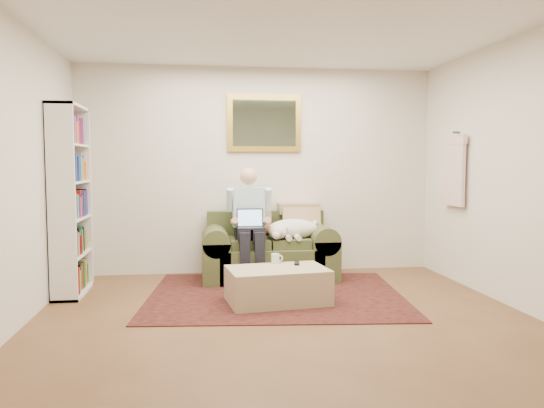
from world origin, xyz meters
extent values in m
cube|color=brown|center=(0.00, 0.00, 0.00)|extent=(4.50, 5.00, 0.01)
cube|color=white|center=(0.00, 0.00, 2.60)|extent=(4.50, 5.00, 0.01)
cube|color=silver|center=(0.00, 2.50, 1.30)|extent=(4.50, 0.01, 2.60)
cube|color=black|center=(0.04, 1.23, 0.01)|extent=(2.84, 2.36, 0.01)
cube|color=brown|center=(0.08, 2.03, 0.20)|extent=(1.21, 0.78, 0.39)
cube|color=brown|center=(0.08, 2.37, 0.59)|extent=(1.46, 0.17, 0.40)
cube|color=brown|center=(-0.56, 2.03, 0.24)|extent=(0.32, 0.78, 0.81)
cube|color=brown|center=(0.71, 2.03, 0.24)|extent=(0.32, 0.78, 0.81)
cube|color=brown|center=(-0.16, 1.98, 0.45)|extent=(0.46, 0.52, 0.11)
cube|color=brown|center=(0.32, 1.98, 0.45)|extent=(0.46, 0.52, 0.11)
cube|color=black|center=(-0.16, 1.80, 0.65)|extent=(0.31, 0.22, 0.02)
cube|color=black|center=(-0.16, 1.91, 0.76)|extent=(0.31, 0.06, 0.21)
cube|color=#99BFF2|center=(-0.16, 1.91, 0.76)|extent=(0.28, 0.04, 0.18)
cube|color=tan|center=(0.02, 0.91, 0.18)|extent=(1.04, 0.74, 0.35)
cylinder|color=white|center=(0.03, 1.18, 0.40)|extent=(0.08, 0.08, 0.10)
cube|color=black|center=(0.25, 1.09, 0.36)|extent=(0.08, 0.16, 0.02)
cube|color=gold|center=(0.08, 2.48, 1.90)|extent=(0.94, 0.04, 0.72)
cube|color=gray|center=(0.08, 2.46, 1.90)|extent=(0.80, 0.01, 0.58)
camera|label=1|loc=(-0.74, -4.22, 1.39)|focal=35.00mm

